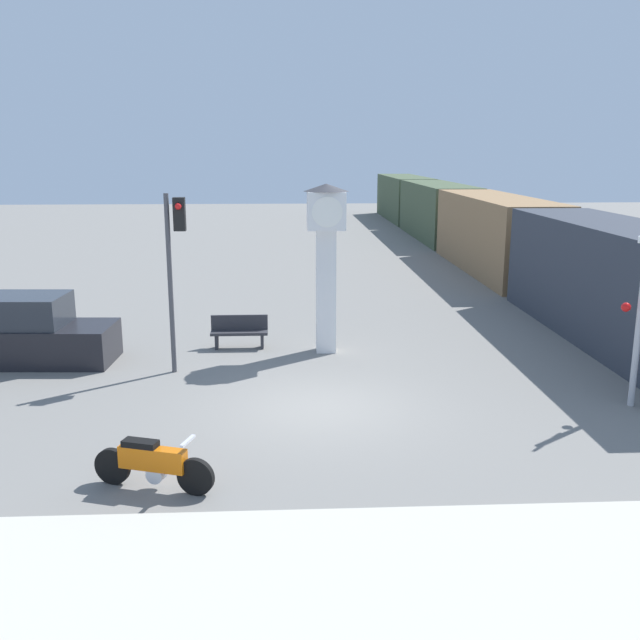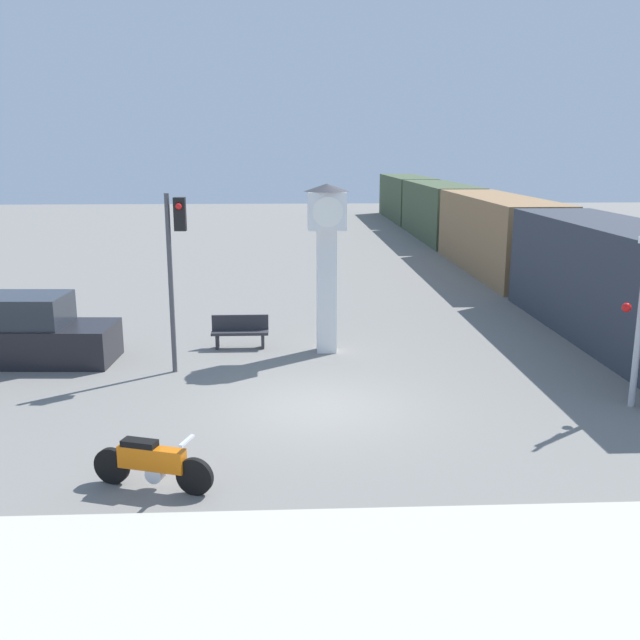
% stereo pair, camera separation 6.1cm
% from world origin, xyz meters
% --- Properties ---
extents(ground_plane, '(120.00, 120.00, 0.00)m').
position_xyz_m(ground_plane, '(0.00, 0.00, 0.00)').
color(ground_plane, slate).
extents(motorcycle, '(2.07, 0.81, 0.94)m').
position_xyz_m(motorcycle, '(-2.94, -3.67, 0.45)').
color(motorcycle, black).
rests_on(motorcycle, ground_plane).
extents(clock_tower, '(1.20, 1.20, 4.60)m').
position_xyz_m(clock_tower, '(0.39, 4.47, 3.05)').
color(clock_tower, white).
rests_on(clock_tower, ground_plane).
extents(freight_train, '(2.80, 49.54, 3.40)m').
position_xyz_m(freight_train, '(8.96, 23.83, 1.70)').
color(freight_train, '#333842').
rests_on(freight_train, ground_plane).
extents(traffic_light, '(0.50, 0.35, 4.46)m').
position_xyz_m(traffic_light, '(-3.40, 2.76, 3.06)').
color(traffic_light, '#47474C').
rests_on(traffic_light, ground_plane).
extents(bench, '(1.60, 0.44, 0.92)m').
position_xyz_m(bench, '(-2.03, 4.96, 0.49)').
color(bench, '#2D2D33').
rests_on(bench, ground_plane).
extents(parked_car, '(4.29, 2.01, 1.80)m').
position_xyz_m(parked_car, '(-7.42, 3.81, 0.75)').
color(parked_car, black).
rests_on(parked_car, ground_plane).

